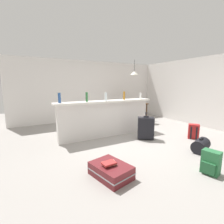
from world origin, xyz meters
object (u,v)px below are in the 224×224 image
object	(u,v)px
suitcase_upright_black	(146,128)
backpack_red	(193,132)
suitcase_flat_maroon	(111,170)
duffel_bag_black	(201,145)
book_stack	(109,163)
bottle_blue	(59,98)
bottle_clear	(106,97)
bottle_green	(87,97)
dining_chair_near_partition	(139,110)
bottle_amber	(124,96)
pendant_lamp	(134,73)
backpack_green	(211,163)
bottle_white	(141,96)
dining_table	(133,105)

from	to	relation	value
suitcase_upright_black	backpack_red	distance (m)	1.39
suitcase_flat_maroon	suitcase_upright_black	world-z (taller)	suitcase_upright_black
duffel_bag_black	book_stack	distance (m)	2.34
bottle_blue	duffel_bag_black	size ratio (longest dim) A/B	0.47
bottle_clear	suitcase_upright_black	size ratio (longest dim) A/B	0.35
bottle_green	suitcase_flat_maroon	world-z (taller)	bottle_green
backpack_red	dining_chair_near_partition	bearing A→B (deg)	95.22
suitcase_upright_black	duffel_bag_black	world-z (taller)	suitcase_upright_black
bottle_amber	dining_chair_near_partition	xyz separation A→B (m)	(1.27, 0.87, -0.68)
pendant_lamp	backpack_green	distance (m)	4.62
bottle_green	duffel_bag_black	world-z (taller)	bottle_green
bottle_clear	bottle_amber	world-z (taller)	bottle_amber
bottle_amber	pendant_lamp	size ratio (longest dim) A/B	0.39
bottle_amber	backpack_red	xyz separation A→B (m)	(1.48, -1.39, -0.99)
bottle_clear	pendant_lamp	size ratio (longest dim) A/B	0.37
backpack_green	backpack_red	bearing A→B (deg)	43.15
duffel_bag_black	bottle_blue	bearing A→B (deg)	142.12
dining_chair_near_partition	duffel_bag_black	distance (m)	3.01
dining_chair_near_partition	suitcase_upright_black	bearing A→B (deg)	-122.18
duffel_bag_black	dining_chair_near_partition	bearing A→B (deg)	80.47
bottle_green	book_stack	xyz separation A→B (m)	(-0.34, -1.95, -0.95)
bottle_white	backpack_red	bearing A→B (deg)	-55.21
pendant_lamp	bottle_clear	bearing A→B (deg)	-144.81
bottle_clear	bottle_amber	size ratio (longest dim) A/B	0.94
bottle_blue	bottle_green	size ratio (longest dim) A/B	0.99
bottle_blue	dining_chair_near_partition	world-z (taller)	bottle_blue
bottle_amber	duffel_bag_black	bearing A→B (deg)	-69.46
bottle_white	dining_table	bearing A→B (deg)	62.85
bottle_clear	duffel_bag_black	xyz separation A→B (m)	(1.45, -1.99, -1.04)
bottle_green	bottle_white	distance (m)	1.80
book_stack	suitcase_flat_maroon	bearing A→B (deg)	3.18
bottle_blue	backpack_red	size ratio (longest dim) A/B	0.61
dining_table	book_stack	bearing A→B (deg)	-130.39
suitcase_upright_black	duffel_bag_black	bearing A→B (deg)	-67.13
bottle_blue	book_stack	bearing A→B (deg)	-79.89
bottle_white	dining_chair_near_partition	world-z (taller)	bottle_white
suitcase_upright_black	backpack_green	xyz separation A→B (m)	(-0.20, -1.96, -0.13)
suitcase_flat_maroon	bottle_green	bearing A→B (deg)	81.04
bottle_blue	bottle_green	world-z (taller)	bottle_green
bottle_clear	dining_chair_near_partition	distance (m)	2.27
bottle_clear	backpack_green	distance (m)	2.92
backpack_green	duffel_bag_black	world-z (taller)	backpack_green
pendant_lamp	duffel_bag_black	size ratio (longest dim) A/B	1.15
bottle_green	suitcase_upright_black	xyz separation A→B (m)	(1.46, -0.73, -0.87)
bottle_blue	bottle_green	bearing A→B (deg)	-6.36
bottle_green	dining_table	size ratio (longest dim) A/B	0.23
bottle_clear	dining_table	distance (m)	2.56
bottle_clear	pendant_lamp	distance (m)	2.56
bottle_amber	backpack_green	distance (m)	2.92
bottle_green	bottle_clear	bearing A→B (deg)	-3.36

